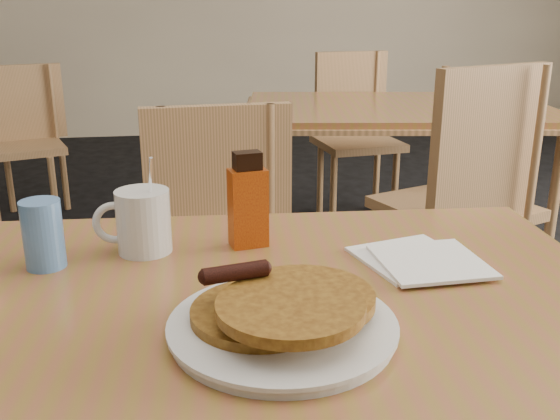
# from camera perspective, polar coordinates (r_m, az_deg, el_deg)

# --- Properties ---
(main_table) EXTENTS (1.24, 0.88, 0.75)m
(main_table) POSITION_cam_1_polar(r_m,az_deg,el_deg) (0.96, -3.09, -10.25)
(main_table) COLOR brown
(main_table) RESTS_ON floor
(neighbor_table) EXTENTS (1.46, 1.09, 0.75)m
(neighbor_table) POSITION_cam_1_polar(r_m,az_deg,el_deg) (2.80, 10.70, 8.62)
(neighbor_table) COLOR brown
(neighbor_table) RESTS_ON floor
(chair_main_far) EXTENTS (0.45, 0.45, 0.91)m
(chair_main_far) POSITION_cam_1_polar(r_m,az_deg,el_deg) (1.70, -5.31, -3.30)
(chair_main_far) COLOR tan
(chair_main_far) RESTS_ON floor
(chair_neighbor_far) EXTENTS (0.47, 0.47, 0.92)m
(chair_neighbor_far) POSITION_cam_1_polar(r_m,az_deg,el_deg) (3.51, 6.78, 8.04)
(chair_neighbor_far) COLOR tan
(chair_neighbor_far) RESTS_ON floor
(chair_neighbor_near) EXTENTS (0.58, 0.60, 0.99)m
(chair_neighbor_near) POSITION_cam_1_polar(r_m,az_deg,el_deg) (2.17, 16.94, 2.22)
(chair_neighbor_near) COLOR tan
(chair_neighbor_near) RESTS_ON floor
(chair_wall_extra) EXTENTS (0.49, 0.50, 0.85)m
(chair_wall_extra) POSITION_cam_1_polar(r_m,az_deg,el_deg) (3.80, -22.09, 6.91)
(chair_wall_extra) COLOR tan
(chair_wall_extra) RESTS_ON floor
(pancake_plate) EXTENTS (0.30, 0.30, 0.09)m
(pancake_plate) POSITION_cam_1_polar(r_m,az_deg,el_deg) (0.83, 0.28, -9.77)
(pancake_plate) COLOR silver
(pancake_plate) RESTS_ON main_table
(coffee_mug) EXTENTS (0.13, 0.09, 0.18)m
(coffee_mug) POSITION_cam_1_polar(r_m,az_deg,el_deg) (1.11, -12.54, -0.93)
(coffee_mug) COLOR silver
(coffee_mug) RESTS_ON main_table
(syrup_bottle) EXTENTS (0.07, 0.05, 0.17)m
(syrup_bottle) POSITION_cam_1_polar(r_m,az_deg,el_deg) (1.11, -2.95, 0.64)
(syrup_bottle) COLOR maroon
(syrup_bottle) RESTS_ON main_table
(napkin_stack) EXTENTS (0.21, 0.22, 0.01)m
(napkin_stack) POSITION_cam_1_polar(r_m,az_deg,el_deg) (1.08, 12.75, -4.47)
(napkin_stack) COLOR white
(napkin_stack) RESTS_ON main_table
(blue_tumbler) EXTENTS (0.07, 0.07, 0.11)m
(blue_tumbler) POSITION_cam_1_polar(r_m,az_deg,el_deg) (1.09, -20.85, -2.09)
(blue_tumbler) COLOR #507EBD
(blue_tumbler) RESTS_ON main_table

